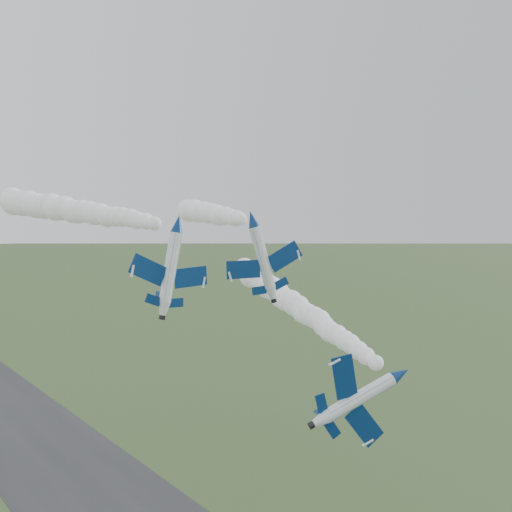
% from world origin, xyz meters
% --- Properties ---
extents(jet_lead, '(6.76, 11.83, 9.28)m').
position_xyz_m(jet_lead, '(12.55, -4.99, 29.28)').
color(jet_lead, white).
extents(smoke_trail_jet_lead, '(31.64, 69.50, 5.13)m').
position_xyz_m(smoke_trail_jet_lead, '(28.84, 30.76, 31.41)').
color(smoke_trail_jet_lead, white).
extents(jet_pair_left, '(10.31, 12.67, 3.61)m').
position_xyz_m(jet_pair_left, '(-0.17, 18.26, 44.82)').
color(jet_pair_left, white).
extents(smoke_trail_jet_pair_left, '(5.52, 70.79, 5.51)m').
position_xyz_m(smoke_trail_jet_pair_left, '(0.02, 56.55, 47.03)').
color(smoke_trail_jet_pair_left, white).
extents(jet_pair_right, '(10.32, 12.28, 3.92)m').
position_xyz_m(jet_pair_right, '(10.75, 17.76, 45.41)').
color(jet_pair_right, white).
extents(smoke_trail_jet_pair_right, '(28.10, 60.09, 4.93)m').
position_xyz_m(smoke_trail_jet_pair_right, '(24.76, 49.42, 46.39)').
color(smoke_trail_jet_pair_right, white).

